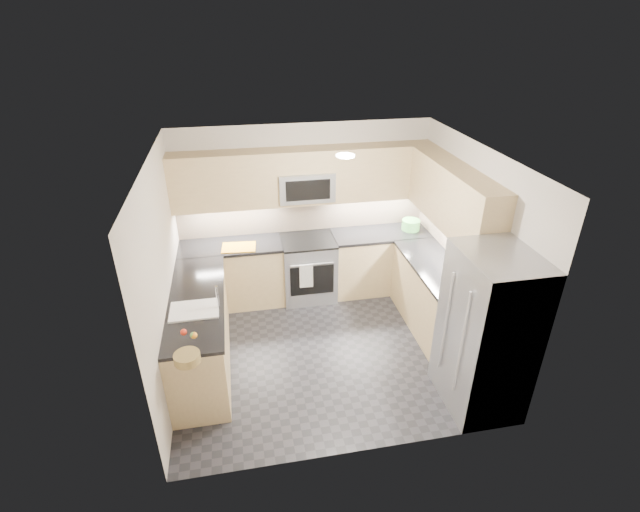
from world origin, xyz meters
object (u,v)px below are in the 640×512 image
Objects in this scene: microwave at (306,185)px; gas_range at (308,269)px; utensil_bowl at (411,225)px; fruit_basket at (187,358)px; cutting_board at (239,247)px; refrigerator at (486,333)px.

gas_range is at bearing -90.00° from microwave.
fruit_basket is at bearing -142.05° from utensil_bowl.
microwave reaches higher than utensil_bowl.
cutting_board is at bearing -177.04° from utensil_bowl.
microwave reaches higher than gas_range.
utensil_bowl is at bearing 1.43° from gas_range.
fruit_basket is (-2.97, 0.07, 0.08)m from refrigerator.
refrigerator is at bearing -60.38° from microwave.
refrigerator is 2.97m from fruit_basket.
gas_range is 2.86m from fruit_basket.
fruit_basket reaches higher than gas_range.
refrigerator is (1.45, -2.55, -0.80)m from microwave.
gas_range is at bearing 5.38° from cutting_board.
microwave is 1.25m from cutting_board.
utensil_bowl is (1.55, -0.09, -0.68)m from microwave.
utensil_bowl is 2.53m from cutting_board.
utensil_bowl is (1.55, 0.04, 0.56)m from gas_range.
utensil_bowl is 3.90m from fruit_basket.
gas_range is 1.65m from utensil_bowl.
refrigerator is 3.96× the size of cutting_board.
refrigerator is 7.40× the size of fruit_basket.
microwave is 3.04m from refrigerator.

